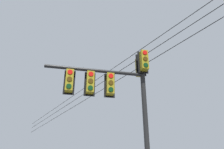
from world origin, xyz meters
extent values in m
cylinder|color=black|center=(-0.93, -0.35, 3.32)|extent=(0.20, 0.20, 6.65)
cylinder|color=black|center=(0.16, -2.08, 5.81)|extent=(2.31, 3.52, 0.14)
cube|color=olive|center=(-0.68, -0.19, 6.36)|extent=(0.41, 0.41, 0.90)
cube|color=black|center=(-0.82, -0.28, 6.36)|extent=(0.27, 0.39, 1.04)
cylinder|color=red|center=(-0.54, -0.10, 6.66)|extent=(0.13, 0.18, 0.20)
cylinder|color=#3C2703|center=(-0.54, -0.10, 6.36)|extent=(0.13, 0.18, 0.20)
cylinder|color=black|center=(-0.54, -0.10, 6.06)|extent=(0.13, 0.18, 0.20)
cube|color=olive|center=(-1.18, -0.51, 6.36)|extent=(0.41, 0.41, 0.90)
cube|color=black|center=(-1.04, -0.42, 6.36)|extent=(0.27, 0.39, 1.04)
cylinder|color=red|center=(-1.32, -0.60, 6.66)|extent=(0.13, 0.18, 0.20)
cylinder|color=#3C2703|center=(-1.32, -0.60, 6.36)|extent=(0.13, 0.18, 0.20)
cylinder|color=black|center=(-1.32, -0.60, 6.06)|extent=(0.13, 0.18, 0.20)
cube|color=olive|center=(-0.17, -1.55, 5.26)|extent=(0.41, 0.41, 0.90)
cube|color=black|center=(-0.32, -1.64, 5.26)|extent=(0.26, 0.40, 1.04)
cylinder|color=red|center=(-0.03, -1.47, 5.56)|extent=(0.13, 0.19, 0.20)
cylinder|color=#3C2703|center=(-0.03, -1.47, 5.26)|extent=(0.13, 0.19, 0.20)
cylinder|color=black|center=(-0.03, -1.47, 4.96)|extent=(0.13, 0.19, 0.20)
cube|color=olive|center=(0.27, -2.24, 5.26)|extent=(0.41, 0.41, 0.90)
cube|color=black|center=(0.13, -2.34, 5.26)|extent=(0.27, 0.39, 1.04)
cylinder|color=red|center=(0.41, -2.16, 5.56)|extent=(0.13, 0.18, 0.20)
cylinder|color=#3C2703|center=(0.41, -2.16, 5.26)|extent=(0.13, 0.18, 0.20)
cylinder|color=black|center=(0.41, -2.16, 4.96)|extent=(0.13, 0.18, 0.20)
cube|color=olive|center=(0.71, -2.94, 5.26)|extent=(0.41, 0.41, 0.90)
cube|color=black|center=(0.56, -3.03, 5.26)|extent=(0.26, 0.40, 1.04)
cylinder|color=red|center=(0.85, -2.85, 5.56)|extent=(0.13, 0.19, 0.20)
cylinder|color=#3C2703|center=(0.85, -2.85, 5.26)|extent=(0.13, 0.19, 0.20)
cylinder|color=black|center=(0.85, -2.85, 4.96)|extent=(0.13, 0.19, 0.20)
cylinder|color=black|center=(-1.73, -1.48, 6.23)|extent=(17.66, 24.84, 0.57)
cylinder|color=black|center=(-1.73, -1.48, 6.68)|extent=(17.66, 24.84, 0.57)
cylinder|color=black|center=(-1.73, -1.48, 7.08)|extent=(17.66, 24.84, 0.57)
camera|label=1|loc=(7.64, 1.41, 1.75)|focal=35.62mm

